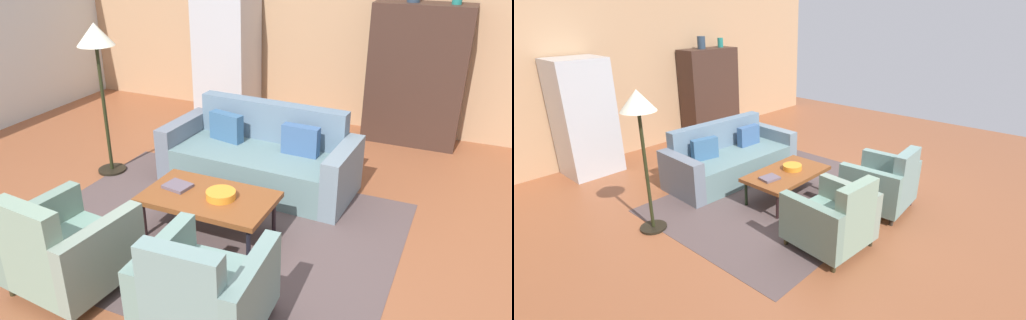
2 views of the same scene
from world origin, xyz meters
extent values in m
plane|color=brown|center=(0.00, 0.00, 0.00)|extent=(10.57, 10.57, 0.00)
cube|color=tan|center=(0.00, 3.64, 1.40)|extent=(8.81, 0.12, 2.80)
cube|color=#534342|center=(-0.28, 0.20, 0.00)|extent=(3.40, 2.60, 0.01)
cube|color=slate|center=(-0.28, 1.25, 0.21)|extent=(1.78, 0.97, 0.42)
cube|color=slate|center=(-0.27, 1.61, 0.43)|extent=(1.75, 0.25, 0.86)
cube|color=slate|center=(0.68, 1.21, 0.31)|extent=(0.22, 0.91, 0.62)
cube|color=slate|center=(-1.24, 1.29, 0.31)|extent=(0.22, 0.91, 0.62)
cube|color=#3A5B89|center=(0.17, 1.33, 0.58)|extent=(0.40, 0.13, 0.32)
cube|color=#375E84|center=(-0.73, 1.37, 0.58)|extent=(0.42, 0.20, 0.32)
cylinder|color=black|center=(-0.81, 0.43, 0.18)|extent=(0.04, 0.04, 0.35)
cylinder|color=black|center=(0.25, 0.43, 0.18)|extent=(0.04, 0.04, 0.35)
cylinder|color=black|center=(-0.81, -0.13, 0.18)|extent=(0.04, 0.04, 0.35)
cylinder|color=black|center=(0.25, -0.13, 0.18)|extent=(0.04, 0.04, 0.35)
cube|color=brown|center=(-0.28, 0.15, 0.38)|extent=(1.20, 0.70, 0.05)
cylinder|color=#312A16|center=(-1.19, -0.58, 0.05)|extent=(0.05, 0.05, 0.10)
cylinder|color=black|center=(-0.51, -0.64, 0.05)|extent=(0.05, 0.05, 0.10)
cylinder|color=#312B17|center=(-1.25, -1.26, 0.05)|extent=(0.05, 0.05, 0.10)
cylinder|color=#2F2818|center=(-0.58, -1.32, 0.05)|extent=(0.05, 0.05, 0.10)
cube|color=gray|center=(-0.88, -0.95, 0.25)|extent=(0.63, 0.85, 0.30)
cube|color=gray|center=(-0.91, -1.28, 0.49)|extent=(0.57, 0.19, 0.78)
cube|color=slate|center=(-1.22, -0.92, 0.38)|extent=(0.19, 0.81, 0.56)
cube|color=gray|center=(-0.55, -0.98, 0.38)|extent=(0.19, 0.81, 0.56)
cylinder|color=#301D20|center=(-0.04, -0.63, 0.05)|extent=(0.05, 0.05, 0.10)
cylinder|color=#321E1D|center=(0.64, -0.59, 0.05)|extent=(0.05, 0.05, 0.10)
cylinder|color=#2F261D|center=(0.00, -1.31, 0.05)|extent=(0.05, 0.05, 0.10)
cylinder|color=#35201F|center=(0.67, -1.27, 0.05)|extent=(0.05, 0.05, 0.10)
cube|color=gray|center=(0.32, -0.95, 0.25)|extent=(0.60, 0.83, 0.30)
cube|color=gray|center=(0.33, -1.28, 0.49)|extent=(0.57, 0.17, 0.78)
cube|color=gray|center=(-0.02, -0.97, 0.38)|extent=(0.16, 0.81, 0.56)
cube|color=slate|center=(0.66, -0.93, 0.38)|extent=(0.16, 0.81, 0.56)
cylinder|color=orange|center=(-0.16, 0.15, 0.44)|extent=(0.27, 0.27, 0.07)
cube|color=#615460|center=(-0.62, 0.17, 0.42)|extent=(0.27, 0.23, 0.03)
cube|color=#3B261E|center=(1.03, 3.29, 0.90)|extent=(1.20, 0.50, 1.80)
cube|color=#301E10|center=(0.73, 3.54, 0.90)|extent=(0.56, 0.01, 1.51)
cube|color=black|center=(1.33, 3.54, 0.90)|extent=(0.56, 0.01, 1.51)
cylinder|color=#2A3B4C|center=(0.88, 3.29, 1.92)|extent=(0.16, 0.16, 0.24)
cylinder|color=#21786D|center=(1.38, 3.29, 1.89)|extent=(0.12, 0.12, 0.19)
cube|color=#B7BABF|center=(-1.65, 3.19, 0.93)|extent=(0.80, 0.70, 1.85)
cylinder|color=#99999E|center=(-1.60, 3.56, 1.02)|extent=(0.02, 0.02, 0.70)
cylinder|color=black|center=(-2.00, 0.86, 0.01)|extent=(0.32, 0.32, 0.03)
cylinder|color=black|center=(-2.00, 0.86, 0.76)|extent=(0.04, 0.04, 1.45)
cone|color=#E9E6C8|center=(-2.00, 0.86, 1.60)|extent=(0.40, 0.40, 0.24)
camera|label=1|loc=(1.77, -3.34, 2.58)|focal=35.34mm
camera|label=2|loc=(-4.09, -2.88, 2.49)|focal=26.59mm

